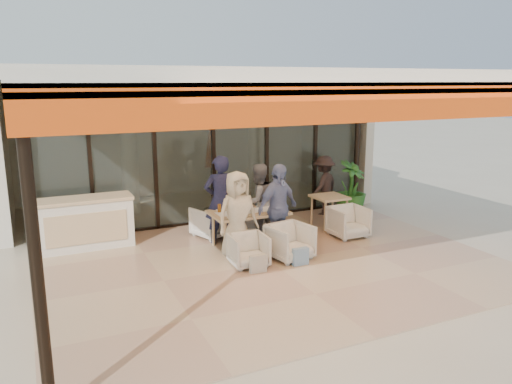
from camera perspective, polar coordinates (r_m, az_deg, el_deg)
ground at (r=9.17m, az=1.82°, el=-8.22°), size 70.00×70.00×0.00m
terrace_floor at (r=9.17m, az=1.82°, el=-8.19°), size 8.00×6.00×0.01m
terrace_structure at (r=8.33m, az=2.81°, el=12.53°), size 8.00×6.00×3.40m
glass_storefront at (r=11.45m, az=-4.89°, el=4.25°), size 8.08×0.10×3.20m
interior_block at (r=13.57m, az=-8.31°, el=8.16°), size 9.05×3.62×3.52m
host_counter at (r=10.35m, az=-18.98°, el=-3.37°), size 1.85×0.65×1.04m
dining_table at (r=9.85m, az=-0.93°, el=-2.53°), size 1.50×0.90×0.93m
chair_far_left at (r=10.63m, az=-5.04°, el=-3.21°), size 0.90×0.87×0.73m
chair_far_right at (r=10.94m, az=-0.89°, el=-2.92°), size 0.72×0.69×0.66m
chair_near_left at (r=8.96m, az=-0.85°, el=-6.52°), size 0.66×0.62×0.65m
chair_near_right at (r=9.30m, az=3.90°, el=-5.52°), size 0.84×0.80×0.74m
diner_navy at (r=10.04m, az=-4.12°, el=-0.94°), size 0.68×0.46×1.82m
diner_grey at (r=10.38m, az=0.22°, el=-1.09°), size 0.87×0.73×1.60m
diner_cream at (r=9.25m, az=-2.13°, el=-2.65°), size 0.85×0.59×1.65m
diner_periwinkle at (r=9.58m, az=2.51°, el=-1.87°), size 1.10×0.74×1.73m
tote_bag_cream at (r=8.67m, az=0.24°, el=-8.26°), size 0.30×0.10×0.34m
tote_bag_blue at (r=9.04m, az=5.11°, el=-7.43°), size 0.30×0.10×0.34m
side_table at (r=11.26m, az=8.38°, el=-0.97°), size 0.70×0.70×0.74m
side_chair at (r=10.73m, az=10.52°, el=-3.24°), size 0.72×0.67×0.73m
standing_woman at (r=12.34m, az=7.76°, el=0.73°), size 1.10×0.93×1.48m
potted_palm at (r=12.36m, az=10.81°, el=0.38°), size 1.05×1.05×1.37m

